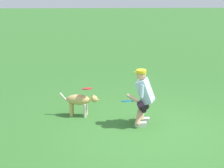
# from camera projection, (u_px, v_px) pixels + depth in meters

# --- Properties ---
(ground_plane) EXTENTS (60.00, 60.00, 0.00)m
(ground_plane) POSITION_uv_depth(u_px,v_px,m) (154.00, 131.00, 7.52)
(ground_plane) COLOR #336C2B
(person) EXTENTS (0.69, 0.65, 1.29)m
(person) POSITION_uv_depth(u_px,v_px,m) (143.00, 96.00, 7.69)
(person) COLOR silver
(person) RESTS_ON ground_plane
(dog) EXTENTS (0.99, 0.35, 0.58)m
(dog) POSITION_uv_depth(u_px,v_px,m) (80.00, 101.00, 8.26)
(dog) COLOR tan
(dog) RESTS_ON ground_plane
(frisbee_flying) EXTENTS (0.32, 0.32, 0.09)m
(frisbee_flying) POSITION_uv_depth(u_px,v_px,m) (87.00, 89.00, 8.12)
(frisbee_flying) COLOR red
(frisbee_held) EXTENTS (0.39, 0.38, 0.13)m
(frisbee_held) POSITION_uv_depth(u_px,v_px,m) (127.00, 101.00, 7.60)
(frisbee_held) COLOR #2385DD
(frisbee_held) RESTS_ON person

